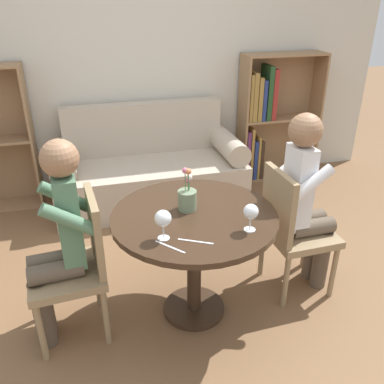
# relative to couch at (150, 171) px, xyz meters

# --- Properties ---
(ground_plane) EXTENTS (16.00, 16.00, 0.00)m
(ground_plane) POSITION_rel_couch_xyz_m (0.00, -1.65, -0.31)
(ground_plane) COLOR brown
(back_wall) EXTENTS (5.20, 0.05, 2.70)m
(back_wall) POSITION_rel_couch_xyz_m (0.00, 0.42, 1.04)
(back_wall) COLOR beige
(back_wall) RESTS_ON ground_plane
(round_table) EXTENTS (0.98, 0.98, 0.73)m
(round_table) POSITION_rel_couch_xyz_m (0.00, -1.65, 0.28)
(round_table) COLOR #382619
(round_table) RESTS_ON ground_plane
(couch) EXTENTS (1.79, 0.80, 0.92)m
(couch) POSITION_rel_couch_xyz_m (0.00, 0.00, 0.00)
(couch) COLOR #B7A893
(couch) RESTS_ON ground_plane
(bookshelf_right) EXTENTS (0.87, 0.28, 1.34)m
(bookshelf_right) POSITION_rel_couch_xyz_m (1.35, 0.27, 0.36)
(bookshelf_right) COLOR #93704C
(bookshelf_right) RESTS_ON ground_plane
(chair_left) EXTENTS (0.45, 0.45, 0.90)m
(chair_left) POSITION_rel_couch_xyz_m (-0.69, -1.62, 0.18)
(chair_left) COLOR #937A56
(chair_left) RESTS_ON ground_plane
(chair_right) EXTENTS (0.43, 0.43, 0.90)m
(chair_right) POSITION_rel_couch_xyz_m (0.69, -1.59, 0.18)
(chair_right) COLOR #937A56
(chair_right) RESTS_ON ground_plane
(person_left) EXTENTS (0.44, 0.36, 1.24)m
(person_left) POSITION_rel_couch_xyz_m (-0.78, -1.63, 0.35)
(person_left) COLOR brown
(person_left) RESTS_ON ground_plane
(person_right) EXTENTS (0.42, 0.35, 1.26)m
(person_right) POSITION_rel_couch_xyz_m (0.77, -1.58, 0.36)
(person_right) COLOR brown
(person_right) RESTS_ON ground_plane
(wine_glass_left) EXTENTS (0.09, 0.09, 0.17)m
(wine_glass_left) POSITION_rel_couch_xyz_m (-0.22, -1.86, 0.53)
(wine_glass_left) COLOR white
(wine_glass_left) RESTS_ON round_table
(wine_glass_right) EXTENTS (0.08, 0.08, 0.16)m
(wine_glass_right) POSITION_rel_couch_xyz_m (0.25, -1.90, 0.53)
(wine_glass_right) COLOR white
(wine_glass_right) RESTS_ON round_table
(flower_vase) EXTENTS (0.11, 0.11, 0.27)m
(flower_vase) POSITION_rel_couch_xyz_m (-0.02, -1.58, 0.49)
(flower_vase) COLOR gray
(flower_vase) RESTS_ON round_table
(knife_left_setting) EXTENTS (0.17, 0.10, 0.00)m
(knife_left_setting) POSITION_rel_couch_xyz_m (-0.07, -1.93, 0.42)
(knife_left_setting) COLOR silver
(knife_left_setting) RESTS_ON round_table
(fork_left_setting) EXTENTS (0.13, 0.15, 0.00)m
(fork_left_setting) POSITION_rel_couch_xyz_m (-0.21, -1.95, 0.42)
(fork_left_setting) COLOR silver
(fork_left_setting) RESTS_ON round_table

